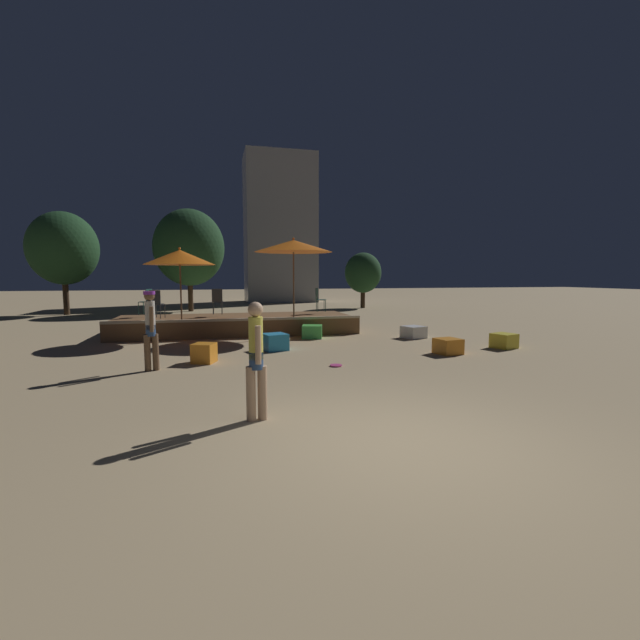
{
  "coord_description": "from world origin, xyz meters",
  "views": [
    {
      "loc": [
        -2.15,
        -4.5,
        1.98
      ],
      "look_at": [
        0.0,
        4.0,
        1.08
      ],
      "focal_mm": 24.0,
      "sensor_mm": 36.0,
      "label": 1
    }
  ],
  "objects_px": {
    "cube_seat_0": "(312,332)",
    "person_0": "(151,326)",
    "cube_seat_2": "(414,332)",
    "bistro_chair_0": "(147,299)",
    "cube_seat_4": "(204,353)",
    "frisbee_disc": "(336,365)",
    "person_1": "(256,358)",
    "cube_seat_5": "(448,346)",
    "bistro_chair_1": "(156,301)",
    "background_tree_0": "(363,273)",
    "background_tree_1": "(63,248)",
    "bistro_chair_2": "(319,297)",
    "background_tree_2": "(189,248)",
    "patio_umbrella_0": "(180,257)",
    "cube_seat_3": "(275,342)",
    "cube_seat_1": "(504,341)",
    "bistro_chair_3": "(217,299)",
    "patio_umbrella_1": "(293,246)"
  },
  "relations": [
    {
      "from": "cube_seat_5",
      "to": "cube_seat_1",
      "type": "bearing_deg",
      "value": 12.13
    },
    {
      "from": "person_0",
      "to": "frisbee_disc",
      "type": "xyz_separation_m",
      "value": [
        3.88,
        -0.53,
        -0.92
      ]
    },
    {
      "from": "cube_seat_4",
      "to": "cube_seat_2",
      "type": "bearing_deg",
      "value": 20.64
    },
    {
      "from": "bistro_chair_2",
      "to": "background_tree_1",
      "type": "bearing_deg",
      "value": 55.89
    },
    {
      "from": "cube_seat_4",
      "to": "background_tree_0",
      "type": "bearing_deg",
      "value": 58.34
    },
    {
      "from": "bistro_chair_1",
      "to": "frisbee_disc",
      "type": "distance_m",
      "value": 7.14
    },
    {
      "from": "cube_seat_5",
      "to": "person_1",
      "type": "xyz_separation_m",
      "value": [
        -5.25,
        -3.87,
        0.68
      ]
    },
    {
      "from": "cube_seat_0",
      "to": "background_tree_0",
      "type": "xyz_separation_m",
      "value": [
        6.0,
        11.86,
        1.97
      ]
    },
    {
      "from": "cube_seat_3",
      "to": "bistro_chair_1",
      "type": "bearing_deg",
      "value": 136.48
    },
    {
      "from": "bistro_chair_1",
      "to": "background_tree_1",
      "type": "height_order",
      "value": "background_tree_1"
    },
    {
      "from": "cube_seat_0",
      "to": "bistro_chair_3",
      "type": "bearing_deg",
      "value": 142.32
    },
    {
      "from": "person_1",
      "to": "cube_seat_5",
      "type": "bearing_deg",
      "value": 31.42
    },
    {
      "from": "cube_seat_4",
      "to": "person_1",
      "type": "relative_size",
      "value": 0.37
    },
    {
      "from": "patio_umbrella_0",
      "to": "cube_seat_1",
      "type": "xyz_separation_m",
      "value": [
        8.74,
        -3.91,
        -2.35
      ]
    },
    {
      "from": "background_tree_0",
      "to": "cube_seat_3",
      "type": "bearing_deg",
      "value": -118.45
    },
    {
      "from": "cube_seat_4",
      "to": "bistro_chair_0",
      "type": "distance_m",
      "value": 6.26
    },
    {
      "from": "cube_seat_2",
      "to": "bistro_chair_1",
      "type": "height_order",
      "value": "bistro_chair_1"
    },
    {
      "from": "cube_seat_0",
      "to": "person_0",
      "type": "height_order",
      "value": "person_0"
    },
    {
      "from": "person_0",
      "to": "bistro_chair_0",
      "type": "bearing_deg",
      "value": 82.01
    },
    {
      "from": "person_0",
      "to": "bistro_chair_2",
      "type": "bearing_deg",
      "value": 34.19
    },
    {
      "from": "cube_seat_4",
      "to": "bistro_chair_1",
      "type": "distance_m",
      "value": 4.78
    },
    {
      "from": "cube_seat_4",
      "to": "background_tree_2",
      "type": "distance_m",
      "value": 15.49
    },
    {
      "from": "cube_seat_2",
      "to": "bistro_chair_0",
      "type": "xyz_separation_m",
      "value": [
        -8.45,
        3.42,
        0.99
      ]
    },
    {
      "from": "person_1",
      "to": "frisbee_disc",
      "type": "xyz_separation_m",
      "value": [
        2.05,
        3.13,
        -0.85
      ]
    },
    {
      "from": "patio_umbrella_0",
      "to": "background_tree_2",
      "type": "distance_m",
      "value": 11.18
    },
    {
      "from": "patio_umbrella_1",
      "to": "person_1",
      "type": "xyz_separation_m",
      "value": [
        -2.04,
        -8.07,
        -2.08
      ]
    },
    {
      "from": "bistro_chair_0",
      "to": "background_tree_2",
      "type": "height_order",
      "value": "background_tree_2"
    },
    {
      "from": "bistro_chair_2",
      "to": "background_tree_1",
      "type": "height_order",
      "value": "background_tree_1"
    },
    {
      "from": "cube_seat_3",
      "to": "person_0",
      "type": "distance_m",
      "value": 3.48
    },
    {
      "from": "bistro_chair_3",
      "to": "background_tree_2",
      "type": "distance_m",
      "value": 10.01
    },
    {
      "from": "cube_seat_1",
      "to": "background_tree_1",
      "type": "distance_m",
      "value": 20.99
    },
    {
      "from": "background_tree_1",
      "to": "cube_seat_4",
      "type": "bearing_deg",
      "value": -63.85
    },
    {
      "from": "bistro_chair_0",
      "to": "frisbee_disc",
      "type": "xyz_separation_m",
      "value": [
        4.82,
        -6.97,
        -1.16
      ]
    },
    {
      "from": "person_1",
      "to": "background_tree_1",
      "type": "distance_m",
      "value": 20.31
    },
    {
      "from": "background_tree_2",
      "to": "cube_seat_4",
      "type": "bearing_deg",
      "value": -86.33
    },
    {
      "from": "cube_seat_3",
      "to": "background_tree_0",
      "type": "relative_size",
      "value": 0.21
    },
    {
      "from": "bistro_chair_2",
      "to": "background_tree_2",
      "type": "bearing_deg",
      "value": 32.09
    },
    {
      "from": "patio_umbrella_1",
      "to": "cube_seat_3",
      "type": "xyz_separation_m",
      "value": [
        -1.0,
        -2.56,
        -2.73
      ]
    },
    {
      "from": "cube_seat_3",
      "to": "person_1",
      "type": "bearing_deg",
      "value": -100.7
    },
    {
      "from": "cube_seat_5",
      "to": "bistro_chair_1",
      "type": "height_order",
      "value": "bistro_chair_1"
    },
    {
      "from": "background_tree_1",
      "to": "background_tree_2",
      "type": "relative_size",
      "value": 0.92
    },
    {
      "from": "cube_seat_5",
      "to": "background_tree_2",
      "type": "height_order",
      "value": "background_tree_2"
    },
    {
      "from": "patio_umbrella_0",
      "to": "cube_seat_4",
      "type": "xyz_separation_m",
      "value": [
        0.73,
        -3.97,
        -2.33
      ]
    },
    {
      "from": "patio_umbrella_1",
      "to": "bistro_chair_3",
      "type": "xyz_separation_m",
      "value": [
        -2.43,
        1.64,
        -1.77
      ]
    },
    {
      "from": "cube_seat_3",
      "to": "bistro_chair_0",
      "type": "bearing_deg",
      "value": 129.68
    },
    {
      "from": "patio_umbrella_1",
      "to": "bistro_chair_1",
      "type": "xyz_separation_m",
      "value": [
        -4.33,
        0.6,
        -1.77
      ]
    },
    {
      "from": "background_tree_0",
      "to": "background_tree_1",
      "type": "relative_size",
      "value": 0.66
    },
    {
      "from": "frisbee_disc",
      "to": "person_1",
      "type": "bearing_deg",
      "value": -123.27
    },
    {
      "from": "patio_umbrella_1",
      "to": "cube_seat_5",
      "type": "distance_m",
      "value": 5.95
    },
    {
      "from": "patio_umbrella_0",
      "to": "background_tree_1",
      "type": "relative_size",
      "value": 0.55
    }
  ]
}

